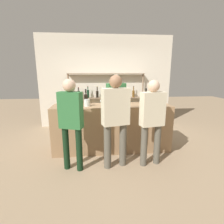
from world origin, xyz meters
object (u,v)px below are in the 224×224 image
Objects in this scene: wine_glass at (102,100)px; server_behind_counter at (116,102)px; counter_bottle_4 at (109,98)px; customer_right at (152,117)px; counter_bottle_1 at (71,98)px; customer_left at (71,118)px; counter_bottle_0 at (146,99)px; counter_bottle_2 at (86,98)px; counter_bottle_3 at (106,99)px; ice_bucket at (70,102)px; customer_center at (115,115)px; cork_jar at (87,103)px.

server_behind_counter is (0.40, 0.72, -0.17)m from wine_glass.
counter_bottle_4 is 0.23× the size of customer_right.
customer_left is (0.10, -0.97, -0.21)m from counter_bottle_1.
counter_bottle_0 is 1.01× the size of counter_bottle_1.
counter_bottle_2 is 0.37m from wine_glass.
counter_bottle_2 is at bearing 41.84° from customer_right.
customer_right is (1.42, 0.04, -0.03)m from customer_left.
wine_glass is (-0.10, 0.09, -0.02)m from counter_bottle_3.
customer_left is 1.02× the size of customer_right.
counter_bottle_1 is 1.12× the size of counter_bottle_2.
server_behind_counter is at bearing 29.27° from counter_bottle_1.
counter_bottle_3 reaches higher than ice_bucket.
counter_bottle_0 is 1.12m from server_behind_counter.
server_behind_counter is 1.54m from customer_center.
counter_bottle_4 is at bearing 15.68° from ice_bucket.
counter_bottle_4 is 0.22× the size of server_behind_counter.
server_behind_counter is (-0.49, 0.99, -0.21)m from counter_bottle_0.
counter_bottle_0 is 1.60m from counter_bottle_1.
ice_bucket is 1.37m from server_behind_counter.
customer_right is (1.21, -0.93, -0.22)m from counter_bottle_2.
counter_bottle_0 reaches higher than ice_bucket.
counter_bottle_2 is at bearing 0.17° from counter_bottle_1.
server_behind_counter is (0.71, 0.87, -0.13)m from cork_jar.
counter_bottle_4 is 1.60× the size of ice_bucket.
ice_bucket is 0.14× the size of customer_right.
counter_bottle_1 is at bearing 163.58° from counter_bottle_3.
server_behind_counter reaches higher than counter_bottle_3.
customer_center is at bearing -24.30° from server_behind_counter.
cork_jar is at bearing -154.70° from wine_glass.
counter_bottle_0 is 0.93m from wine_glass.
counter_bottle_1 is 0.31m from counter_bottle_2.
customer_left is at bearing -102.36° from counter_bottle_2.
counter_bottle_2 is 0.20× the size of customer_left.
counter_bottle_1 is 0.45m from cork_jar.
counter_bottle_2 is at bearing 41.03° from ice_bucket.
counter_bottle_4 reaches higher than ice_bucket.
counter_bottle_1 reaches higher than cork_jar.
wine_glass is (0.66, -0.13, -0.04)m from counter_bottle_1.
counter_bottle_3 is at bearing 167.94° from counter_bottle_0.
customer_center is (-0.20, -1.53, 0.02)m from server_behind_counter.
cork_jar is at bearing -153.58° from counter_bottle_4.
server_behind_counter reaches higher than ice_bucket.
cork_jar is at bearing -0.37° from customer_left.
counter_bottle_2 reaches higher than cork_jar.
counter_bottle_2 is 0.29m from cork_jar.
customer_left reaches higher than counter_bottle_0.
counter_bottle_1 is (-1.55, 0.39, 0.00)m from counter_bottle_0.
counter_bottle_2 is at bearing 16.26° from customer_center.
customer_right is at bearing -103.26° from customer_center.
ice_bucket is (-0.31, -0.27, -0.03)m from counter_bottle_2.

